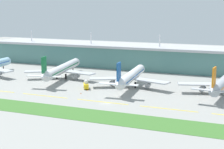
% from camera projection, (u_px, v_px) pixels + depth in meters
% --- Properties ---
extents(ground_plane, '(600.00, 600.00, 0.00)m').
position_uv_depth(ground_plane, '(106.00, 104.00, 182.97)').
color(ground_plane, gray).
extents(terminal_building, '(288.00, 34.00, 26.86)m').
position_uv_depth(terminal_building, '(161.00, 58.00, 278.49)').
color(terminal_building, slate).
rests_on(terminal_building, ground).
extents(airliner_near_middle, '(48.02, 69.38, 18.90)m').
position_uv_depth(airliner_near_middle, '(62.00, 69.00, 243.72)').
color(airliner_near_middle, silver).
rests_on(airliner_near_middle, ground).
extents(airliner_center, '(48.55, 63.36, 18.90)m').
position_uv_depth(airliner_center, '(131.00, 77.00, 218.35)').
color(airliner_center, white).
rests_on(airliner_center, ground).
extents(airliner_far_middle, '(48.61, 59.99, 18.90)m').
position_uv_depth(airliner_far_middle, '(223.00, 83.00, 200.56)').
color(airliner_far_middle, '#ADB2BC').
rests_on(airliner_far_middle, ground).
extents(taxiway_stripe_mid_west, '(28.00, 0.70, 0.04)m').
position_uv_depth(taxiway_stripe_mid_west, '(45.00, 96.00, 198.63)').
color(taxiway_stripe_mid_west, yellow).
rests_on(taxiway_stripe_mid_west, ground).
extents(taxiway_stripe_centre, '(28.00, 0.70, 0.04)m').
position_uv_depth(taxiway_stripe_centre, '(102.00, 102.00, 186.04)').
color(taxiway_stripe_centre, yellow).
rests_on(taxiway_stripe_centre, ground).
extents(taxiway_stripe_mid_east, '(28.00, 0.70, 0.04)m').
position_uv_depth(taxiway_stripe_mid_east, '(168.00, 109.00, 173.45)').
color(taxiway_stripe_mid_east, yellow).
rests_on(taxiway_stripe_mid_east, ground).
extents(grass_verge, '(300.00, 18.00, 0.10)m').
position_uv_depth(grass_verge, '(88.00, 115.00, 163.90)').
color(grass_verge, '#3D702D').
rests_on(grass_verge, ground).
extents(fuel_truck, '(5.83, 7.54, 4.95)m').
position_uv_depth(fuel_truck, '(86.00, 85.00, 215.06)').
color(fuel_truck, gold).
rests_on(fuel_truck, ground).
extents(safety_cone_left_wingtip, '(0.56, 0.56, 0.70)m').
position_uv_depth(safety_cone_left_wingtip, '(87.00, 90.00, 210.86)').
color(safety_cone_left_wingtip, orange).
rests_on(safety_cone_left_wingtip, ground).
extents(safety_cone_nose_front, '(0.56, 0.56, 0.70)m').
position_uv_depth(safety_cone_nose_front, '(81.00, 93.00, 202.89)').
color(safety_cone_nose_front, orange).
rests_on(safety_cone_nose_front, ground).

